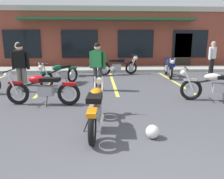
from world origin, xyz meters
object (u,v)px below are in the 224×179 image
at_px(motorcycle_blue_standard, 169,66).
at_px(person_by_back_row, 212,56).
at_px(motorcycle_green_cafe_racer, 216,86).
at_px(motorcycle_silver_naked, 118,66).
at_px(person_in_shorts_foreground, 98,64).
at_px(motorcycle_foreground_classic, 96,107).
at_px(motorcycle_orange_scrambler, 60,74).
at_px(person_in_black_shirt, 19,61).
at_px(person_near_building, 21,65).
at_px(helmet_on_pavement, 152,132).
at_px(motorcycle_black_cruiser, 42,89).

bearing_deg(motorcycle_blue_standard, person_by_back_row, 10.96).
xyz_separation_m(motorcycle_blue_standard, motorcycle_green_cafe_racer, (0.13, -4.13, -0.07)).
height_order(motorcycle_silver_naked, motorcycle_blue_standard, same).
bearing_deg(motorcycle_blue_standard, motorcycle_silver_naked, 158.96).
bearing_deg(person_in_shorts_foreground, motorcycle_foreground_classic, -90.49).
bearing_deg(motorcycle_blue_standard, motorcycle_orange_scrambler, -161.22).
height_order(motorcycle_foreground_classic, motorcycle_green_cafe_racer, same).
bearing_deg(person_in_black_shirt, person_in_shorts_foreground, -19.21).
bearing_deg(motorcycle_blue_standard, person_in_shorts_foreground, -142.47).
height_order(motorcycle_silver_naked, motorcycle_green_cafe_racer, same).
distance_m(motorcycle_orange_scrambler, person_in_shorts_foreground, 1.81).
bearing_deg(motorcycle_foreground_classic, person_near_building, 127.31).
relative_size(motorcycle_silver_naked, motorcycle_green_cafe_racer, 0.99).
relative_size(person_in_shorts_foreground, person_by_back_row, 1.00).
xyz_separation_m(motorcycle_foreground_classic, helmet_on_pavement, (1.05, -0.54, -0.33)).
xyz_separation_m(person_by_back_row, person_near_building, (-8.21, -3.06, 0.00)).
relative_size(motorcycle_orange_scrambler, helmet_on_pavement, 7.09).
distance_m(motorcycle_black_cruiser, person_near_building, 1.96).
bearing_deg(helmet_on_pavement, person_by_back_row, 56.58).
bearing_deg(helmet_on_pavement, motorcycle_green_cafe_racer, 44.34).
xyz_separation_m(motorcycle_blue_standard, person_near_building, (-5.93, -2.62, 0.42)).
bearing_deg(motorcycle_foreground_classic, helmet_on_pavement, -27.02).
relative_size(motorcycle_silver_naked, person_by_back_row, 1.23).
relative_size(motorcycle_foreground_classic, motorcycle_black_cruiser, 1.00).
bearing_deg(person_near_building, motorcycle_green_cafe_racer, -14.03).
bearing_deg(person_in_black_shirt, person_by_back_row, 12.77).
height_order(motorcycle_green_cafe_racer, person_in_shorts_foreground, person_in_shorts_foreground).
distance_m(motorcycle_foreground_classic, helmet_on_pavement, 1.23).
bearing_deg(motorcycle_silver_naked, motorcycle_black_cruiser, -116.80).
bearing_deg(motorcycle_blue_standard, person_near_building, -156.18).
relative_size(motorcycle_foreground_classic, motorcycle_green_cafe_racer, 1.02).
distance_m(motorcycle_silver_naked, person_by_back_row, 4.63).
bearing_deg(person_in_black_shirt, motorcycle_silver_naked, 30.67).
relative_size(motorcycle_silver_naked, person_in_black_shirt, 1.23).
xyz_separation_m(person_in_black_shirt, helmet_on_pavement, (4.04, -5.01, -0.82)).
bearing_deg(motorcycle_green_cafe_racer, motorcycle_orange_scrambler, 153.15).
relative_size(motorcycle_blue_standard, person_by_back_row, 1.25).
xyz_separation_m(motorcycle_orange_scrambler, person_in_black_shirt, (-1.55, 0.12, 0.49)).
distance_m(motorcycle_orange_scrambler, person_near_building, 1.57).
relative_size(motorcycle_foreground_classic, person_near_building, 1.26).
xyz_separation_m(motorcycle_silver_naked, person_in_shorts_foreground, (-1.03, -3.45, 0.49)).
xyz_separation_m(motorcycle_orange_scrambler, person_in_shorts_foreground, (1.47, -0.93, 0.49)).
bearing_deg(motorcycle_orange_scrambler, person_by_back_row, 16.33).
xyz_separation_m(motorcycle_black_cruiser, helmet_on_pavement, (2.56, -2.32, -0.33)).
bearing_deg(motorcycle_orange_scrambler, helmet_on_pavement, -62.99).
distance_m(motorcycle_silver_naked, motorcycle_orange_scrambler, 3.55).
bearing_deg(motorcycle_green_cafe_racer, person_near_building, 165.97).
height_order(motorcycle_foreground_classic, motorcycle_silver_naked, same).
relative_size(motorcycle_blue_standard, person_in_shorts_foreground, 1.25).
relative_size(motorcycle_silver_naked, person_near_building, 1.23).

